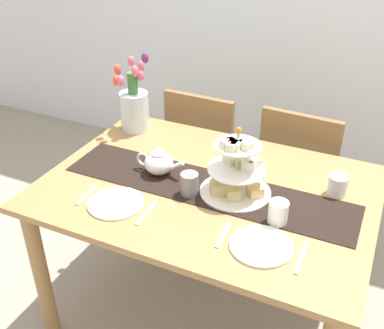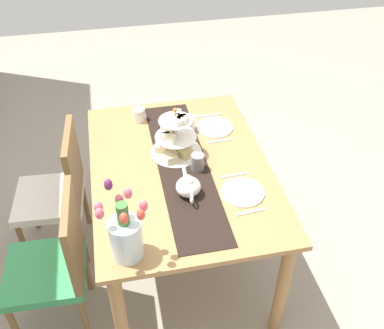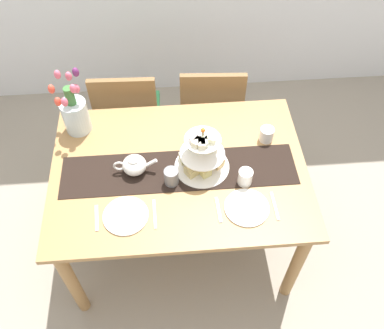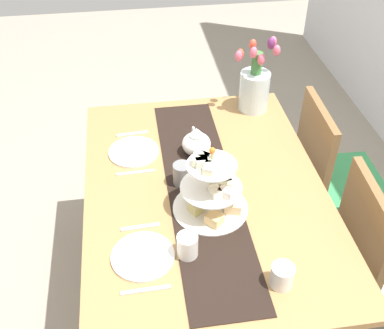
% 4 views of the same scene
% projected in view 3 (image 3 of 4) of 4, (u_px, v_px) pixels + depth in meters
% --- Properties ---
extents(ground_plane, '(8.00, 8.00, 0.00)m').
position_uv_depth(ground_plane, '(182.00, 237.00, 2.92)').
color(ground_plane, gray).
extents(dining_table, '(1.40, 1.00, 0.78)m').
position_uv_depth(dining_table, '(180.00, 181.00, 2.40)').
color(dining_table, '#A37747').
rests_on(dining_table, ground_plane).
extents(chair_left, '(0.43, 0.43, 0.91)m').
position_uv_depth(chair_left, '(129.00, 114.00, 2.95)').
color(chair_left, brown).
rests_on(chair_left, ground_plane).
extents(chair_right, '(0.45, 0.45, 0.91)m').
position_uv_depth(chair_right, '(211.00, 109.00, 2.98)').
color(chair_right, brown).
rests_on(chair_right, ground_plane).
extents(table_runner, '(1.28, 0.28, 0.00)m').
position_uv_depth(table_runner, '(179.00, 171.00, 2.29)').
color(table_runner, black).
rests_on(table_runner, dining_table).
extents(tiered_cake_stand, '(0.30, 0.30, 0.30)m').
position_uv_depth(tiered_cake_stand, '(202.00, 155.00, 2.24)').
color(tiered_cake_stand, beige).
rests_on(tiered_cake_stand, table_runner).
extents(teapot, '(0.24, 0.13, 0.14)m').
position_uv_depth(teapot, '(134.00, 164.00, 2.25)').
color(teapot, white).
rests_on(teapot, table_runner).
extents(tulip_vase, '(0.18, 0.22, 0.41)m').
position_uv_depth(tulip_vase, '(75.00, 112.00, 2.39)').
color(tulip_vase, silver).
rests_on(tulip_vase, dining_table).
extents(cream_jug, '(0.08, 0.08, 0.08)m').
position_uv_depth(cream_jug, '(267.00, 134.00, 2.40)').
color(cream_jug, white).
rests_on(cream_jug, dining_table).
extents(dinner_plate_left, '(0.23, 0.23, 0.01)m').
position_uv_depth(dinner_plate_left, '(126.00, 216.00, 2.11)').
color(dinner_plate_left, white).
rests_on(dinner_plate_left, dining_table).
extents(fork_left, '(0.03, 0.15, 0.01)m').
position_uv_depth(fork_left, '(97.00, 218.00, 2.11)').
color(fork_left, silver).
rests_on(fork_left, dining_table).
extents(knife_left, '(0.02, 0.17, 0.01)m').
position_uv_depth(knife_left, '(155.00, 214.00, 2.12)').
color(knife_left, silver).
rests_on(knife_left, dining_table).
extents(dinner_plate_right, '(0.23, 0.23, 0.01)m').
position_uv_depth(dinner_plate_right, '(247.00, 208.00, 2.14)').
color(dinner_plate_right, white).
rests_on(dinner_plate_right, dining_table).
extents(fork_right, '(0.02, 0.15, 0.01)m').
position_uv_depth(fork_right, '(218.00, 210.00, 2.14)').
color(fork_right, silver).
rests_on(fork_right, dining_table).
extents(knife_right, '(0.02, 0.17, 0.01)m').
position_uv_depth(knife_right, '(275.00, 206.00, 2.15)').
color(knife_right, silver).
rests_on(knife_right, dining_table).
extents(mug_grey, '(0.08, 0.08, 0.09)m').
position_uv_depth(mug_grey, '(171.00, 177.00, 2.21)').
color(mug_grey, slate).
rests_on(mug_grey, table_runner).
extents(mug_white_text, '(0.08, 0.08, 0.09)m').
position_uv_depth(mug_white_text, '(245.00, 177.00, 2.21)').
color(mug_white_text, white).
rests_on(mug_white_text, dining_table).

